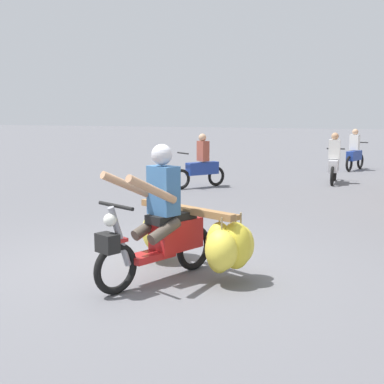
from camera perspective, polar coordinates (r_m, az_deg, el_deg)
ground_plane at (r=6.50m, az=-5.00°, el=-8.42°), size 120.00×120.00×0.00m
motorbike_main_loaded at (r=6.04m, az=-0.70°, el=-4.56°), size 1.64×1.96×1.58m
motorbike_distant_ahead_left at (r=13.27m, az=1.07°, el=2.95°), size 0.97×1.40×1.40m
motorbike_distant_ahead_right at (r=18.15m, az=17.72°, el=4.12°), size 0.61×1.59×1.40m
motorbike_distant_far_ahead at (r=14.56m, az=15.59°, el=3.15°), size 0.50×1.62×1.40m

